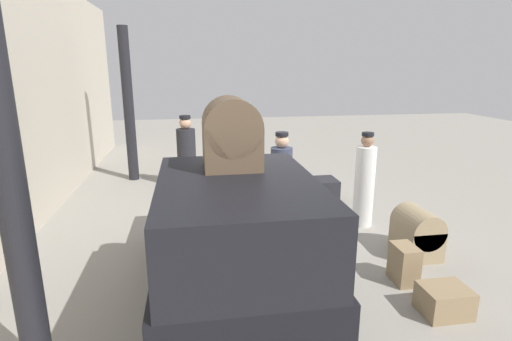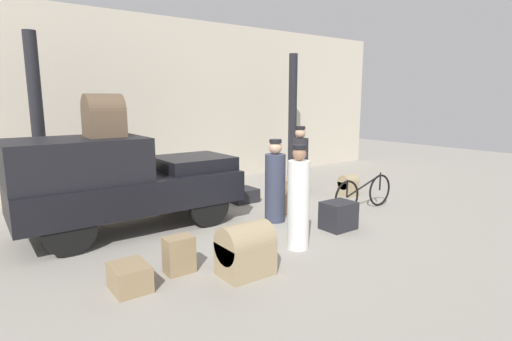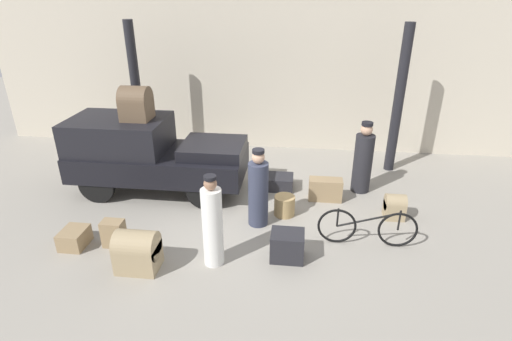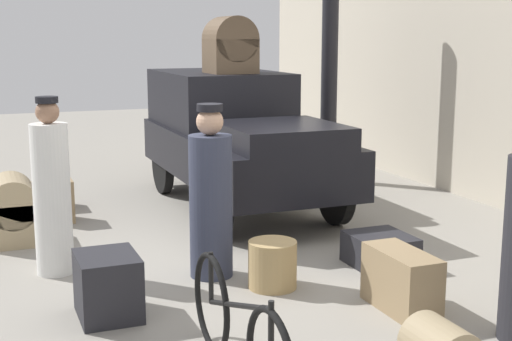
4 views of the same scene
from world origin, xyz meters
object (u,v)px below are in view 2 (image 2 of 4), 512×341
object	(u,v)px
suitcase_small_leather	(130,277)
trunk_barrel_dark	(348,185)
suitcase_tan_flat	(245,249)
suitcase_black_upright	(289,189)
trunk_wicker_pale	(243,195)
wicker_basket	(282,202)
trunk_large_brown	(179,255)
porter_carrying_trunk	(298,202)
trunk_umber_medium	(338,215)
porter_with_bicycle	(300,162)
trunk_on_truck_roof	(104,117)
bicycle	(364,193)
porter_standing_middle	(275,185)
truck	(118,180)

from	to	relation	value
suitcase_small_leather	trunk_barrel_dark	size ratio (longest dim) A/B	0.99
suitcase_tan_flat	suitcase_black_upright	xyz separation A→B (m)	(3.24, 2.83, -0.11)
trunk_wicker_pale	suitcase_small_leather	xyz separation A→B (m)	(-3.62, -2.78, 0.01)
trunk_barrel_dark	wicker_basket	bearing A→B (deg)	-176.42
trunk_large_brown	suitcase_small_leather	bearing A→B (deg)	-172.12
porter_carrying_trunk	trunk_umber_medium	xyz separation A→B (m)	(1.25, 0.28, -0.51)
porter_with_bicycle	trunk_umber_medium	xyz separation A→B (m)	(-1.59, -2.80, -0.50)
suitcase_black_upright	trunk_on_truck_roof	size ratio (longest dim) A/B	1.00
wicker_basket	suitcase_black_upright	bearing A→B (deg)	41.35
bicycle	trunk_wicker_pale	bearing A→B (deg)	129.30
wicker_basket	porter_with_bicycle	bearing A→B (deg)	37.66
suitcase_tan_flat	trunk_wicker_pale	bearing A→B (deg)	56.22
wicker_basket	porter_carrying_trunk	size ratio (longest dim) A/B	0.26
wicker_basket	trunk_umber_medium	bearing A→B (deg)	-85.13
porter_standing_middle	trunk_barrel_dark	distance (m)	2.87
suitcase_black_upright	trunk_on_truck_roof	bearing A→B (deg)	179.65
truck	trunk_umber_medium	size ratio (longest dim) A/B	6.74
suitcase_black_upright	trunk_on_truck_roof	world-z (taller)	trunk_on_truck_roof
trunk_barrel_dark	trunk_umber_medium	bearing A→B (deg)	-142.85
wicker_basket	trunk_barrel_dark	distance (m)	2.27
wicker_basket	trunk_on_truck_roof	bearing A→B (deg)	166.52
bicycle	porter_carrying_trunk	bearing A→B (deg)	-162.36
truck	suitcase_black_upright	world-z (taller)	truck
bicycle	trunk_umber_medium	distance (m)	1.55
suitcase_tan_flat	porter_with_bicycle	bearing A→B (deg)	39.72
wicker_basket	porter_standing_middle	size ratio (longest dim) A/B	0.27
porter_standing_middle	bicycle	bearing A→B (deg)	-13.50
trunk_large_brown	trunk_wicker_pale	bearing A→B (deg)	42.85
bicycle	trunk_wicker_pale	distance (m)	2.74
trunk_umber_medium	trunk_barrel_dark	distance (m)	2.68
bicycle	suitcase_tan_flat	size ratio (longest dim) A/B	2.48
bicycle	trunk_on_truck_roof	distance (m)	5.44
trunk_umber_medium	trunk_on_truck_roof	bearing A→B (deg)	146.56
truck	bicycle	world-z (taller)	truck
porter_carrying_trunk	suitcase_tan_flat	distance (m)	1.34
trunk_wicker_pale	suitcase_black_upright	xyz separation A→B (m)	(1.05, -0.44, 0.09)
wicker_basket	suitcase_small_leather	world-z (taller)	wicker_basket
suitcase_small_leather	trunk_on_truck_roof	distance (m)	3.08
porter_carrying_trunk	trunk_wicker_pale	bearing A→B (deg)	72.15
wicker_basket	porter_carrying_trunk	bearing A→B (deg)	-122.70
suitcase_small_leather	truck	bearing A→B (deg)	74.92
porter_standing_middle	trunk_umber_medium	distance (m)	1.34
wicker_basket	trunk_umber_medium	xyz separation A→B (m)	(0.13, -1.48, 0.04)
truck	porter_with_bicycle	size ratio (longest dim) A/B	2.34
suitcase_tan_flat	truck	bearing A→B (deg)	105.48
bicycle	trunk_wicker_pale	xyz separation A→B (m)	(-1.73, 2.11, -0.21)
wicker_basket	porter_carrying_trunk	xyz separation A→B (m)	(-1.13, -1.76, 0.56)
suitcase_tan_flat	trunk_on_truck_roof	distance (m)	3.47
wicker_basket	suitcase_black_upright	distance (m)	1.17
wicker_basket	porter_standing_middle	distance (m)	0.83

